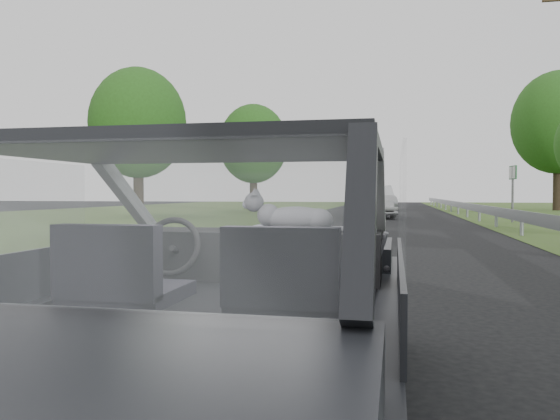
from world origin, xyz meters
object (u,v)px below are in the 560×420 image
at_px(cat, 296,217).
at_px(highway_sign, 513,194).
at_px(subject_car, 220,293).
at_px(other_car, 374,201).

relative_size(cat, highway_sign, 0.25).
height_order(subject_car, highway_sign, highway_sign).
relative_size(subject_car, cat, 6.88).
bearing_deg(subject_car, other_car, 90.35).
bearing_deg(subject_car, highway_sign, 75.26).
bearing_deg(other_car, subject_car, -98.00).
height_order(subject_car, other_car, other_car).
xyz_separation_m(subject_car, other_car, (-0.15, 25.04, 0.08)).
height_order(cat, other_car, other_car).
xyz_separation_m(subject_car, cat, (0.28, 0.61, 0.36)).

